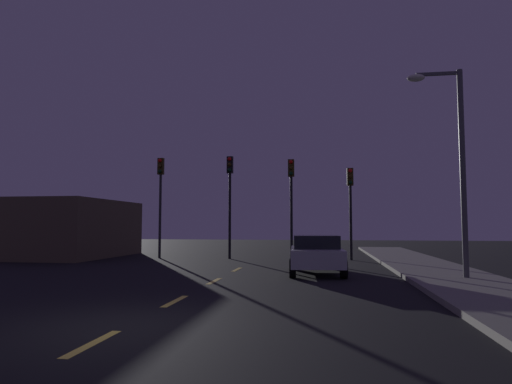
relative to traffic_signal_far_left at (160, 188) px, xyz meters
name	(u,v)px	position (x,y,z in m)	size (l,w,h in m)	color
ground_plane	(218,279)	(5.33, -8.82, -3.77)	(80.00, 80.00, 0.00)	black
sidewalk_curb_right	(459,281)	(12.83, -8.82, -3.69)	(3.00, 40.00, 0.15)	gray
lane_stripe_nearest	(93,343)	(5.33, -17.02, -3.76)	(0.16, 1.60, 0.01)	#EACC4C
lane_stripe_second	(175,301)	(5.33, -13.22, -3.76)	(0.16, 1.60, 0.01)	#EACC4C
lane_stripe_third	(214,281)	(5.33, -9.42, -3.76)	(0.16, 1.60, 0.01)	#EACC4C
lane_stripe_fourth	(237,269)	(5.33, -5.62, -3.76)	(0.16, 1.60, 0.01)	#EACC4C
traffic_signal_far_left	(160,188)	(0.00, 0.00, 0.00)	(0.32, 0.38, 5.42)	#2D2D30
traffic_signal_center_left	(230,187)	(3.86, 0.00, 0.00)	(0.32, 0.38, 5.43)	black
traffic_signal_center_right	(291,189)	(7.13, 0.00, -0.14)	(0.32, 0.38, 5.20)	black
traffic_signal_far_right	(350,195)	(10.15, 0.00, -0.47)	(0.32, 0.38, 4.69)	black
car_stopped_ahead	(316,254)	(8.49, -6.72, -3.04)	(2.12, 4.10, 1.40)	silver
street_lamp_right	(453,152)	(12.87, -8.52, 0.31)	(1.72, 0.36, 6.74)	#4C4C51
storefront_left	(77,229)	(-4.89, 0.12, -2.20)	(4.45, 7.69, 3.15)	brown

